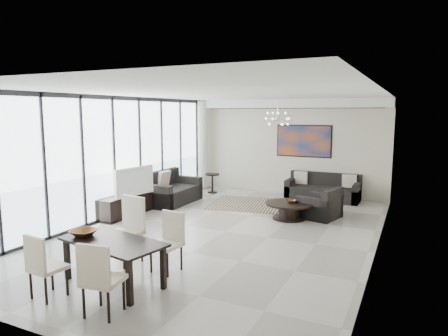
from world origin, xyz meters
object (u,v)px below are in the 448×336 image
Objects in this scene: sofa_main at (323,191)px; tv_console at (126,205)px; coffee_table at (289,210)px; television at (131,181)px; dining_table at (113,246)px.

sofa_main is 1.23× the size of tv_console.
television is (-3.53, -1.41, 0.65)m from coffee_table.
coffee_table is 3.95m from tv_console.
coffee_table is 4.83m from dining_table.
sofa_main reaches higher than tv_console.
tv_console is 1.40× the size of television.
tv_console reaches higher than coffee_table.
coffee_table is at bearing 20.99° from tv_console.
sofa_main is (0.28, 2.49, 0.03)m from coffee_table.
television is at bearing 124.77° from dining_table.
sofa_main is 5.48m from television.
dining_table is (2.24, -3.23, -0.30)m from television.
coffee_table is 0.93× the size of television.
dining_table is (2.40, -3.23, 0.31)m from tv_console.
dining_table is at bearing -53.32° from tv_console.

